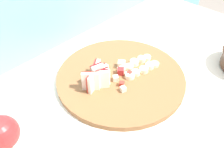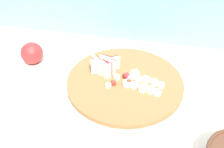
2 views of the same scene
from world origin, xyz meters
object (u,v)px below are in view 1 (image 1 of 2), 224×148
apple_wedge_fan (98,77)px  whole_apple (1,133)px  cutting_board (121,77)px  apple_dice_pile (122,72)px  banana_slice_rows (139,67)px

apple_wedge_fan → whole_apple: (-0.29, 0.02, -0.00)m
cutting_board → apple_dice_pile: (0.00, -0.00, 0.02)m
whole_apple → apple_dice_pile: bearing=-7.6°
apple_dice_pile → whole_apple: whole_apple is taller
cutting_board → apple_wedge_fan: apple_wedge_fan is taller
apple_wedge_fan → apple_dice_pile: 0.08m
apple_wedge_fan → apple_dice_pile: size_ratio=0.95×
apple_wedge_fan → banana_slice_rows: bearing=-17.1°
apple_wedge_fan → banana_slice_rows: (0.14, -0.04, -0.02)m
cutting_board → apple_dice_pile: 0.02m
apple_dice_pile → whole_apple: bearing=172.4°
cutting_board → apple_wedge_fan: bearing=162.4°
apple_wedge_fan → whole_apple: size_ratio=1.16×
apple_wedge_fan → whole_apple: bearing=175.0°
banana_slice_rows → whole_apple: 0.43m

